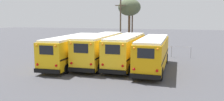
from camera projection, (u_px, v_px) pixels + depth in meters
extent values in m
plane|color=#424247|center=(112.00, 66.00, 23.24)|extent=(160.00, 160.00, 0.00)
cube|color=yellow|center=(73.00, 50.00, 23.93)|extent=(2.81, 10.80, 2.61)
cube|color=white|center=(72.00, 37.00, 23.73)|extent=(2.60, 10.37, 0.20)
cube|color=black|center=(47.00, 71.00, 18.92)|extent=(2.47, 0.29, 0.36)
cube|color=black|center=(46.00, 50.00, 18.68)|extent=(1.33, 0.08, 0.78)
sphere|color=red|center=(37.00, 65.00, 19.06)|extent=(0.22, 0.22, 0.22)
sphere|color=orange|center=(36.00, 46.00, 18.81)|extent=(0.18, 0.18, 0.18)
sphere|color=red|center=(56.00, 66.00, 18.61)|extent=(0.22, 0.22, 0.22)
sphere|color=orange|center=(55.00, 46.00, 18.37)|extent=(0.18, 0.18, 0.18)
cube|color=black|center=(63.00, 51.00, 24.26)|extent=(0.41, 10.50, 0.14)
cube|color=black|center=(83.00, 52.00, 23.66)|extent=(0.41, 10.50, 0.14)
cylinder|color=black|center=(78.00, 54.00, 28.27)|extent=(0.31, 0.94, 0.93)
cylinder|color=black|center=(95.00, 55.00, 27.72)|extent=(0.31, 0.94, 0.93)
cylinder|color=black|center=(44.00, 68.00, 20.49)|extent=(0.31, 0.94, 0.93)
cylinder|color=black|center=(66.00, 69.00, 19.94)|extent=(0.31, 0.94, 0.93)
cube|color=yellow|center=(101.00, 49.00, 24.12)|extent=(2.54, 10.68, 2.71)
cube|color=white|center=(101.00, 36.00, 23.90)|extent=(2.34, 10.26, 0.20)
cube|color=black|center=(81.00, 70.00, 19.18)|extent=(2.53, 0.22, 0.36)
cube|color=black|center=(81.00, 48.00, 18.92)|extent=(1.36, 0.04, 0.81)
sphere|color=red|center=(71.00, 63.00, 19.35)|extent=(0.22, 0.22, 0.22)
sphere|color=orange|center=(71.00, 44.00, 19.09)|extent=(0.18, 0.18, 0.18)
sphere|color=red|center=(91.00, 64.00, 18.83)|extent=(0.22, 0.22, 0.22)
sphere|color=orange|center=(91.00, 44.00, 18.58)|extent=(0.18, 0.18, 0.18)
cube|color=black|center=(90.00, 50.00, 24.49)|extent=(0.09, 10.46, 0.14)
cube|color=black|center=(112.00, 51.00, 23.80)|extent=(0.09, 10.46, 0.14)
cylinder|color=black|center=(103.00, 53.00, 28.45)|extent=(0.29, 1.03, 1.03)
cylinder|color=black|center=(120.00, 54.00, 27.81)|extent=(0.29, 1.03, 1.03)
cylinder|color=black|center=(76.00, 66.00, 20.78)|extent=(0.29, 1.03, 1.03)
cylinder|color=black|center=(99.00, 68.00, 20.14)|extent=(0.29, 1.03, 1.03)
cube|color=yellow|center=(126.00, 50.00, 23.07)|extent=(2.51, 9.77, 2.71)
cube|color=white|center=(126.00, 36.00, 22.86)|extent=(2.32, 9.38, 0.20)
cube|color=black|center=(112.00, 72.00, 18.61)|extent=(2.43, 0.23, 0.36)
cube|color=black|center=(113.00, 49.00, 18.35)|extent=(1.31, 0.05, 0.81)
sphere|color=red|center=(102.00, 65.00, 18.78)|extent=(0.22, 0.22, 0.22)
sphere|color=orange|center=(102.00, 45.00, 18.52)|extent=(0.18, 0.18, 0.18)
sphere|color=red|center=(123.00, 66.00, 18.25)|extent=(0.22, 0.22, 0.22)
sphere|color=orange|center=(123.00, 45.00, 18.00)|extent=(0.18, 0.18, 0.18)
cube|color=black|center=(115.00, 52.00, 23.45)|extent=(0.15, 9.54, 0.14)
cube|color=black|center=(137.00, 53.00, 22.75)|extent=(0.15, 9.54, 0.14)
cylinder|color=black|center=(124.00, 55.00, 26.95)|extent=(0.29, 1.00, 0.99)
cylinder|color=black|center=(142.00, 56.00, 26.29)|extent=(0.29, 1.00, 0.99)
cylinder|color=black|center=(105.00, 68.00, 20.20)|extent=(0.29, 1.00, 0.99)
cylinder|color=black|center=(129.00, 70.00, 19.55)|extent=(0.29, 1.00, 0.99)
cube|color=#E5A00C|center=(153.00, 53.00, 21.48)|extent=(2.51, 9.90, 2.59)
cube|color=white|center=(153.00, 39.00, 21.28)|extent=(2.31, 9.51, 0.20)
cube|color=black|center=(145.00, 77.00, 16.94)|extent=(2.44, 0.23, 0.36)
cube|color=black|center=(146.00, 53.00, 16.70)|extent=(1.32, 0.05, 0.78)
sphere|color=red|center=(134.00, 69.00, 17.12)|extent=(0.22, 0.22, 0.22)
sphere|color=orange|center=(134.00, 48.00, 16.87)|extent=(0.18, 0.18, 0.18)
sphere|color=red|center=(157.00, 71.00, 16.59)|extent=(0.22, 0.22, 0.22)
sphere|color=orange|center=(158.00, 49.00, 16.35)|extent=(0.18, 0.18, 0.18)
cube|color=black|center=(141.00, 54.00, 21.87)|extent=(0.13, 9.68, 0.14)
cube|color=black|center=(166.00, 55.00, 21.16)|extent=(0.13, 9.68, 0.14)
cylinder|color=black|center=(147.00, 57.00, 25.42)|extent=(0.29, 1.08, 1.07)
cylinder|color=black|center=(166.00, 58.00, 24.77)|extent=(0.29, 1.08, 1.07)
cylinder|color=black|center=(134.00, 72.00, 18.54)|extent=(0.29, 1.08, 1.07)
cylinder|color=black|center=(161.00, 74.00, 17.89)|extent=(0.29, 1.08, 1.07)
cylinder|color=brown|center=(120.00, 24.00, 35.89)|extent=(0.24, 0.24, 8.07)
cube|color=brown|center=(121.00, 5.00, 35.44)|extent=(1.80, 0.14, 0.14)
cylinder|color=brown|center=(129.00, 31.00, 37.89)|extent=(0.40, 0.40, 5.84)
ellipsoid|color=#4C563D|center=(129.00, 7.00, 37.30)|extent=(3.85, 3.85, 2.89)
cylinder|color=#473323|center=(132.00, 29.00, 41.88)|extent=(0.26, 0.26, 5.99)
ellipsoid|color=#4C563D|center=(132.00, 9.00, 41.33)|extent=(2.72, 2.72, 2.04)
cylinder|color=#939399|center=(72.00, 48.00, 32.58)|extent=(0.06, 0.06, 1.40)
cylinder|color=#939399|center=(87.00, 48.00, 31.91)|extent=(0.06, 0.06, 1.40)
cylinder|color=#939399|center=(103.00, 49.00, 31.24)|extent=(0.06, 0.06, 1.40)
cylinder|color=#939399|center=(119.00, 50.00, 30.57)|extent=(0.06, 0.06, 1.40)
cylinder|color=#939399|center=(135.00, 50.00, 29.90)|extent=(0.06, 0.06, 1.40)
cylinder|color=#939399|center=(153.00, 51.00, 29.23)|extent=(0.06, 0.06, 1.40)
cylinder|color=#939399|center=(171.00, 52.00, 28.56)|extent=(0.06, 0.06, 1.40)
cylinder|color=#939399|center=(191.00, 53.00, 27.89)|extent=(0.06, 0.06, 1.40)
cylinder|color=#939399|center=(127.00, 45.00, 30.14)|extent=(16.71, 0.04, 0.04)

